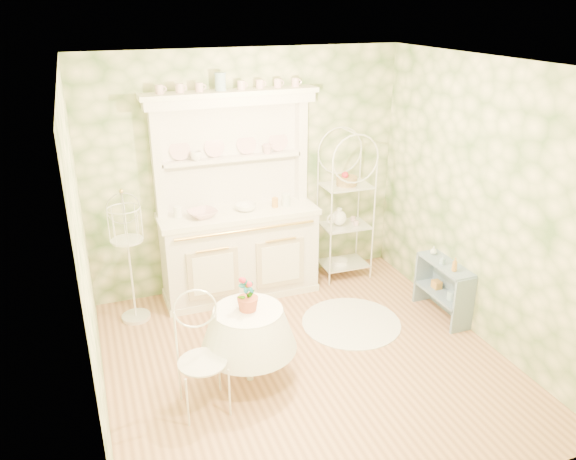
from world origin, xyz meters
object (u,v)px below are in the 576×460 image
object	(u,v)px
cafe_chair	(203,368)
side_shelf	(443,292)
birdcage_stand	(129,255)
bakers_rack	(346,204)
round_table	(249,344)
floor_basket	(256,338)
kitchen_dresser	(238,199)

from	to	relation	value
cafe_chair	side_shelf	bearing A→B (deg)	20.14
side_shelf	birdcage_stand	xyz separation A→B (m)	(-3.09, 1.08, 0.46)
bakers_rack	side_shelf	xyz separation A→B (m)	(0.57, -1.24, -0.65)
side_shelf	cafe_chair	distance (m)	2.77
side_shelf	cafe_chair	world-z (taller)	cafe_chair
round_table	floor_basket	distance (m)	0.56
birdcage_stand	floor_basket	xyz separation A→B (m)	(1.04, -0.97, -0.63)
kitchen_dresser	floor_basket	world-z (taller)	kitchen_dresser
side_shelf	bakers_rack	bearing A→B (deg)	114.73
kitchen_dresser	bakers_rack	world-z (taller)	kitchen_dresser
side_shelf	cafe_chair	bearing A→B (deg)	-167.90
side_shelf	round_table	distance (m)	2.28
floor_basket	round_table	bearing A→B (deg)	-114.23
cafe_chair	round_table	bearing A→B (deg)	34.76
kitchen_dresser	birdcage_stand	distance (m)	1.28
kitchen_dresser	floor_basket	bearing A→B (deg)	-98.51
kitchen_dresser	side_shelf	bearing A→B (deg)	-33.31
kitchen_dresser	round_table	xyz separation A→B (m)	(-0.37, -1.58, -0.78)
side_shelf	round_table	world-z (taller)	round_table
round_table	bakers_rack	bearing A→B (deg)	43.27
kitchen_dresser	bakers_rack	distance (m)	1.33
bakers_rack	floor_basket	distance (m)	2.04
kitchen_dresser	cafe_chair	distance (m)	2.12
bakers_rack	round_table	bearing A→B (deg)	-135.17
round_table	birdcage_stand	xyz separation A→B (m)	(-0.84, 1.42, 0.38)
birdcage_stand	cafe_chair	bearing A→B (deg)	-77.09
round_table	cafe_chair	xyz separation A→B (m)	(-0.46, -0.23, 0.03)
floor_basket	cafe_chair	bearing A→B (deg)	-134.14
bakers_rack	birdcage_stand	world-z (taller)	bakers_rack
kitchen_dresser	cafe_chair	xyz separation A→B (m)	(-0.83, -1.81, -0.75)
bakers_rack	cafe_chair	distance (m)	2.86
kitchen_dresser	side_shelf	size ratio (longest dim) A/B	3.48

